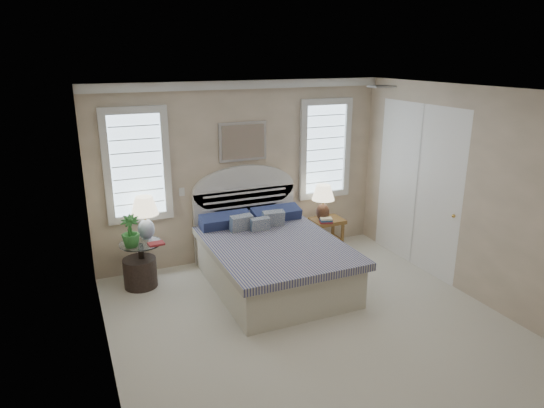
{
  "coord_description": "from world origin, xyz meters",
  "views": [
    {
      "loc": [
        -2.46,
        -4.21,
        3.06
      ],
      "look_at": [
        -0.17,
        1.0,
        1.29
      ],
      "focal_mm": 32.0,
      "sensor_mm": 36.0,
      "label": 1
    }
  ],
  "objects_px": {
    "side_table_left": "(142,260)",
    "floor_pot": "(140,273)",
    "lamp_right": "(323,199)",
    "lamp_left": "(145,213)",
    "bed": "(270,256)",
    "nightstand_right": "(327,227)"
  },
  "relations": [
    {
      "from": "bed",
      "to": "lamp_right",
      "type": "relative_size",
      "value": 3.91
    },
    {
      "from": "side_table_left",
      "to": "lamp_right",
      "type": "height_order",
      "value": "lamp_right"
    },
    {
      "from": "lamp_left",
      "to": "bed",
      "type": "bearing_deg",
      "value": -25.26
    },
    {
      "from": "side_table_left",
      "to": "nightstand_right",
      "type": "height_order",
      "value": "side_table_left"
    },
    {
      "from": "floor_pot",
      "to": "lamp_right",
      "type": "height_order",
      "value": "lamp_right"
    },
    {
      "from": "nightstand_right",
      "to": "floor_pot",
      "type": "relative_size",
      "value": 1.18
    },
    {
      "from": "nightstand_right",
      "to": "lamp_right",
      "type": "distance_m",
      "value": 0.51
    },
    {
      "from": "lamp_right",
      "to": "nightstand_right",
      "type": "bearing_deg",
      "value": 1.33
    },
    {
      "from": "lamp_left",
      "to": "lamp_right",
      "type": "bearing_deg",
      "value": -0.73
    },
    {
      "from": "side_table_left",
      "to": "lamp_left",
      "type": "bearing_deg",
      "value": 49.61
    },
    {
      "from": "bed",
      "to": "lamp_left",
      "type": "bearing_deg",
      "value": 154.74
    },
    {
      "from": "floor_pot",
      "to": "lamp_right",
      "type": "relative_size",
      "value": 0.77
    },
    {
      "from": "bed",
      "to": "side_table_left",
      "type": "xyz_separation_m",
      "value": [
        -1.65,
        0.59,
        0.0
      ]
    },
    {
      "from": "bed",
      "to": "side_table_left",
      "type": "relative_size",
      "value": 3.61
    },
    {
      "from": "side_table_left",
      "to": "floor_pot",
      "type": "distance_m",
      "value": 0.19
    },
    {
      "from": "side_table_left",
      "to": "lamp_right",
      "type": "bearing_deg",
      "value": 1.96
    },
    {
      "from": "bed",
      "to": "lamp_left",
      "type": "relative_size",
      "value": 3.76
    },
    {
      "from": "lamp_right",
      "to": "lamp_left",
      "type": "bearing_deg",
      "value": 179.27
    },
    {
      "from": "nightstand_right",
      "to": "side_table_left",
      "type": "bearing_deg",
      "value": -178.06
    },
    {
      "from": "bed",
      "to": "floor_pot",
      "type": "bearing_deg",
      "value": 160.98
    },
    {
      "from": "side_table_left",
      "to": "floor_pot",
      "type": "height_order",
      "value": "side_table_left"
    },
    {
      "from": "lamp_left",
      "to": "lamp_right",
      "type": "relative_size",
      "value": 1.04
    }
  ]
}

